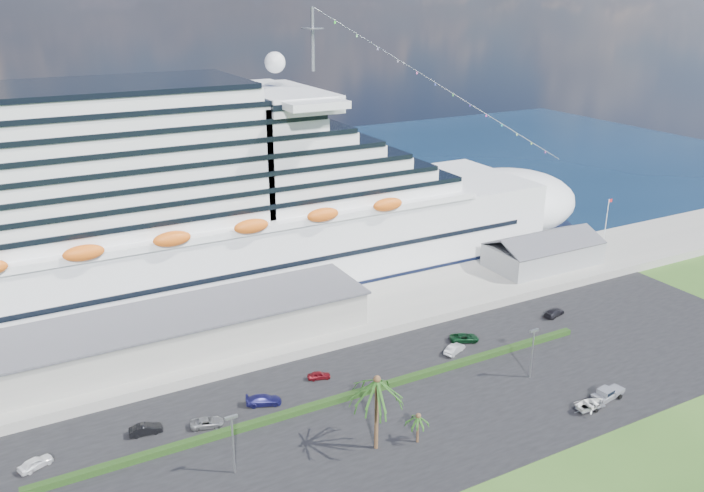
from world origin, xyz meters
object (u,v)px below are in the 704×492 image
cruise_ship (164,217)px  parked_car_3 (264,400)px  boat_trailer (591,404)px  pickup_truck (608,393)px

cruise_ship → parked_car_3: 46.33m
parked_car_3 → boat_trailer: bearing=-99.9°
cruise_ship → pickup_truck: (47.42, -66.11, -15.57)m
cruise_ship → boat_trailer: cruise_ship is taller
pickup_truck → boat_trailer: 4.59m
pickup_truck → boat_trailer: bearing=-168.6°
cruise_ship → pickup_truck: 82.83m
cruise_ship → pickup_truck: size_ratio=35.15×
boat_trailer → parked_car_3: bearing=150.0°
parked_car_3 → pickup_truck: size_ratio=0.95×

